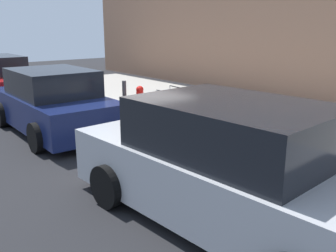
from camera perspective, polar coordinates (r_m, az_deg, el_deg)
The scene contains 15 objects.
ground_plane at distance 9.86m, azimuth -5.37°, elevation -0.00°, with size 40.00×40.00×0.00m, color black.
sidewalk_curb at distance 11.38m, azimuth 5.12°, elevation 2.41°, with size 18.00×5.00×0.14m, color #ADA89E.
suitcase_maroon_0 at distance 7.32m, azimuth 18.28°, elevation -2.41°, with size 0.51×0.28×0.83m.
suitcase_silver_1 at distance 7.50m, azimuth 14.64°, elevation -1.42°, with size 0.42×0.25×0.75m.
suitcase_navy_2 at distance 7.79m, azimuth 11.79°, elevation -1.02°, with size 0.45×0.19×0.83m.
suitcase_red_3 at distance 8.10m, azimuth 9.68°, elevation 0.13°, with size 0.36×0.21×0.76m.
suitcase_teal_4 at distance 8.32m, azimuth 7.20°, elevation 0.56°, with size 0.38×0.22×0.75m.
suitcase_olive_5 at distance 8.65m, azimuth 5.12°, elevation 1.32°, with size 0.48×0.30×1.03m.
suitcase_black_6 at distance 9.00m, azimuth 2.93°, elevation 1.65°, with size 0.41×0.21×0.89m.
suitcase_maroon_7 at distance 9.36m, azimuth 1.00°, elevation 2.40°, with size 0.48×0.29×0.98m.
suitcase_silver_8 at distance 9.78m, azimuth -0.92°, elevation 3.01°, with size 0.51×0.25×0.80m.
fire_hydrant at distance 10.54m, azimuth -4.32°, elevation 4.11°, with size 0.39×0.21×0.80m.
bollard_post at distance 10.91m, azimuth -6.69°, elevation 4.59°, with size 0.12×0.12×0.89m, color #333338.
parked_car_silver_0 at distance 4.91m, azimuth 9.64°, elevation -6.37°, with size 4.82×2.31×1.65m.
parked_car_navy_1 at distance 9.56m, azimuth -17.15°, elevation 3.40°, with size 4.26×2.09×1.55m.
Camera 1 is at (-7.92, 5.28, 2.55)m, focal length 39.74 mm.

